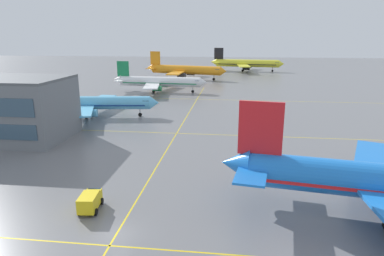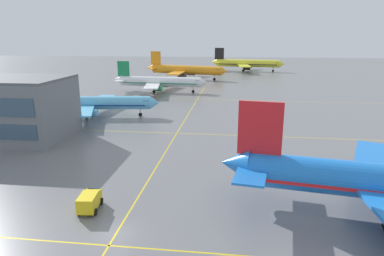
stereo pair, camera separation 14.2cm
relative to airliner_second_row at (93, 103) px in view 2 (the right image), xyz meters
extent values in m
plane|color=slate|center=(23.27, -50.47, -3.47)|extent=(600.00, 600.00, 0.00)
cone|color=blue|center=(35.31, -41.20, 1.32)|extent=(3.95, 4.32, 3.85)
cube|color=red|center=(38.05, -41.62, 5.91)|extent=(5.11, 1.15, 6.39)
cube|color=blue|center=(37.03, -44.70, 1.32)|extent=(4.21, 5.99, 0.26)
cube|color=blue|center=(38.00, -38.38, 1.32)|extent=(4.21, 5.99, 0.26)
cube|color=blue|center=(54.16, -34.93, 0.26)|extent=(10.84, 16.91, 0.43)
cylinder|color=#99999E|center=(52.16, -40.98, -1.71)|extent=(0.30, 0.30, 1.76)
cylinder|color=black|center=(52.16, -40.98, -2.89)|extent=(1.23, 0.65, 1.17)
cylinder|color=#5BB7E5|center=(0.46, 0.06, 0.06)|extent=(27.77, 6.80, 3.27)
cone|color=#5BB7E5|center=(15.24, 1.98, 0.06)|extent=(2.64, 3.47, 3.21)
cone|color=#5BB7E5|center=(-14.58, -1.90, 0.41)|extent=(3.14, 3.44, 3.11)
cube|color=navy|center=(-12.36, -1.61, 4.11)|extent=(4.14, 0.84, 5.17)
cube|color=#5BB7E5|center=(-12.45, -4.23, 0.41)|extent=(3.31, 4.80, 0.21)
cube|color=#5BB7E5|center=(-13.12, 0.90, 0.41)|extent=(3.31, 4.80, 0.21)
cube|color=#5BB7E5|center=(0.55, -7.32, -0.46)|extent=(8.52, 13.68, 0.34)
cube|color=#5BB7E5|center=(-1.34, 7.21, -0.46)|extent=(5.50, 13.24, 0.34)
cylinder|color=#5BB7E5|center=(1.21, -4.36, -1.58)|extent=(3.14, 2.17, 1.81)
cylinder|color=#5BB7E5|center=(0.05, 4.53, -1.58)|extent=(3.14, 2.17, 1.81)
cube|color=#385166|center=(13.28, 1.73, 0.54)|extent=(1.93, 3.19, 0.60)
cube|color=navy|center=(0.46, 0.06, -0.35)|extent=(25.58, 6.55, 0.31)
cylinder|color=#99999E|center=(11.57, 1.50, -2.05)|extent=(0.24, 0.24, 1.42)
cylinder|color=black|center=(11.57, 1.50, -3.00)|extent=(0.99, 0.51, 0.95)
cylinder|color=#99999E|center=(-0.96, -2.38, -2.05)|extent=(0.24, 0.24, 1.42)
cylinder|color=black|center=(-0.96, -2.38, -3.00)|extent=(0.99, 0.51, 0.95)
cylinder|color=#99999E|center=(-1.54, 2.06, -2.05)|extent=(0.24, 0.24, 1.42)
cylinder|color=black|center=(-1.54, 2.06, -3.00)|extent=(0.99, 0.51, 0.95)
cylinder|color=white|center=(8.47, 40.28, 0.29)|extent=(29.51, 4.89, 3.49)
cone|color=white|center=(24.34, 39.52, 0.29)|extent=(2.55, 3.53, 3.42)
cone|color=white|center=(-7.66, 41.05, 0.66)|extent=(3.09, 3.45, 3.31)
cube|color=#197F47|center=(-5.28, 40.94, 4.61)|extent=(4.42, 0.54, 5.51)
cube|color=white|center=(-5.87, 38.21, 0.66)|extent=(3.16, 4.91, 0.22)
cube|color=white|center=(-5.61, 43.71, 0.66)|extent=(3.16, 4.91, 0.22)
cube|color=white|center=(7.19, 32.53, -0.26)|extent=(6.93, 14.36, 0.37)
cube|color=white|center=(7.93, 48.12, -0.26)|extent=(8.12, 14.53, 0.37)
cylinder|color=#2D9956|center=(8.43, 35.50, -1.45)|extent=(3.21, 2.07, 1.93)
cylinder|color=#2D9956|center=(8.89, 45.04, -1.45)|extent=(3.21, 2.07, 1.93)
cube|color=#385166|center=(22.23, 39.62, 0.80)|extent=(1.80, 3.28, 0.64)
cube|color=#197F47|center=(8.47, 40.28, -0.14)|extent=(27.16, 4.81, 0.33)
cylinder|color=#99999E|center=(20.39, 39.71, -1.96)|extent=(0.26, 0.26, 1.51)
cylinder|color=black|center=(20.39, 39.71, -2.97)|extent=(1.03, 0.46, 1.01)
cylinder|color=#99999E|center=(6.53, 37.98, -1.96)|extent=(0.26, 0.26, 1.51)
cylinder|color=black|center=(6.53, 37.98, -2.97)|extent=(1.03, 0.46, 1.01)
cylinder|color=#99999E|center=(6.75, 42.75, -1.96)|extent=(0.26, 0.26, 1.51)
cylinder|color=black|center=(6.75, 42.75, -2.97)|extent=(1.03, 0.46, 1.01)
cylinder|color=orange|center=(12.49, 78.76, 0.86)|extent=(33.76, 12.44, 4.02)
cone|color=orange|center=(30.19, 74.14, 0.86)|extent=(3.66, 4.51, 3.94)
cone|color=orange|center=(-5.52, 83.47, 1.29)|extent=(4.24, 4.55, 3.82)
cube|color=orange|center=(-2.86, 82.77, 5.83)|extent=(5.01, 1.65, 6.35)
cube|color=orange|center=(-4.18, 79.84, 1.29)|extent=(4.66, 6.18, 0.25)
cube|color=orange|center=(-2.57, 85.98, 1.29)|extent=(4.66, 6.18, 0.25)
cube|color=orange|center=(9.19, 70.33, 0.23)|extent=(6.22, 16.10, 0.42)
cube|color=orange|center=(13.73, 87.73, 0.23)|extent=(12.03, 16.64, 0.42)
cylinder|color=#333338|center=(11.30, 73.39, -1.15)|extent=(4.04, 3.06, 2.22)
cylinder|color=#333338|center=(14.08, 84.03, -1.15)|extent=(4.04, 3.06, 2.22)
cube|color=#385166|center=(27.83, 74.76, 1.45)|extent=(2.78, 4.06, 0.74)
cube|color=orange|center=(12.49, 78.76, 0.36)|extent=(31.15, 11.80, 0.38)
cylinder|color=#99999E|center=(25.79, 75.29, -1.73)|extent=(0.30, 0.30, 1.74)
cylinder|color=black|center=(25.79, 75.29, -2.89)|extent=(1.25, 0.75, 1.16)
cylinder|color=#99999E|center=(9.74, 76.64, -1.73)|extent=(0.30, 0.30, 1.74)
cylinder|color=black|center=(9.74, 76.64, -2.89)|extent=(1.25, 0.75, 1.16)
cylinder|color=#99999E|center=(11.13, 81.96, -1.73)|extent=(0.30, 0.30, 1.74)
cylinder|color=black|center=(11.13, 81.96, -2.89)|extent=(1.25, 0.75, 1.16)
cylinder|color=yellow|center=(42.11, 119.21, 1.03)|extent=(35.35, 8.41, 4.17)
cone|color=yellow|center=(60.95, 116.90, 1.03)|extent=(3.33, 4.40, 4.08)
cone|color=yellow|center=(22.95, 121.56, 1.46)|extent=(3.97, 4.36, 3.96)
cube|color=black|center=(25.78, 121.21, 6.18)|extent=(5.27, 1.03, 6.58)
cube|color=yellow|center=(24.84, 118.01, 1.46)|extent=(4.18, 6.09, 0.26)
cube|color=yellow|center=(25.64, 124.54, 1.46)|extent=(4.18, 6.09, 0.26)
cube|color=yellow|center=(39.89, 110.09, 0.37)|extent=(7.12, 16.89, 0.44)
cube|color=yellow|center=(42.16, 128.59, 0.37)|extent=(10.75, 17.41, 0.44)
cylinder|color=black|center=(41.64, 113.52, -1.06)|extent=(3.98, 2.74, 2.30)
cylinder|color=black|center=(43.02, 124.84, -1.06)|extent=(3.98, 2.74, 2.30)
cube|color=#385166|center=(58.44, 117.21, 1.63)|extent=(2.43, 4.05, 0.77)
cube|color=black|center=(42.11, 119.21, 0.50)|extent=(32.56, 8.11, 0.39)
cylinder|color=#99999E|center=(56.26, 117.47, -1.66)|extent=(0.31, 0.31, 1.81)
cylinder|color=black|center=(56.26, 117.47, -2.87)|extent=(1.26, 0.64, 1.21)
cylinder|color=#99999E|center=(39.59, 116.64, -1.66)|extent=(0.31, 0.31, 1.81)
cylinder|color=black|center=(39.59, 116.64, -2.87)|extent=(1.26, 0.64, 1.21)
cylinder|color=#99999E|center=(40.28, 122.30, -1.66)|extent=(0.31, 0.31, 1.81)
cylinder|color=black|center=(40.28, 122.30, -2.87)|extent=(1.26, 0.64, 1.21)
cube|color=yellow|center=(23.27, -52.47, -3.47)|extent=(134.30, 0.20, 0.01)
cube|color=yellow|center=(23.27, -12.59, -3.47)|extent=(134.30, 0.20, 0.01)
cube|color=yellow|center=(23.27, 27.30, -3.47)|extent=(134.30, 0.20, 0.01)
cube|color=yellow|center=(23.27, -12.59, -3.47)|extent=(0.20, 131.62, 0.01)
cube|color=yellow|center=(18.63, -46.40, -2.22)|extent=(2.22, 3.19, 1.70)
cube|color=yellow|center=(18.42, -44.47, -2.37)|extent=(1.93, 1.49, 1.40)
cube|color=#385166|center=(18.36, -43.97, -2.02)|extent=(1.63, 0.54, 0.70)
cylinder|color=black|center=(19.37, -44.41, -3.07)|extent=(0.37, 0.83, 0.80)
cylinder|color=black|center=(17.48, -44.62, -3.07)|extent=(0.37, 0.83, 0.80)
cylinder|color=black|center=(19.66, -46.99, -3.07)|extent=(0.37, 0.83, 0.80)
cylinder|color=black|center=(17.77, -47.21, -3.07)|extent=(0.37, 0.83, 0.80)
camera|label=1|loc=(34.77, -80.37, 16.32)|focal=31.96mm
camera|label=2|loc=(34.91, -80.35, 16.32)|focal=31.96mm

